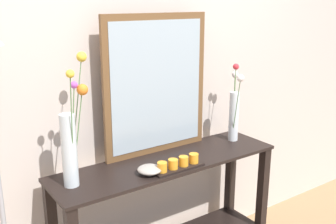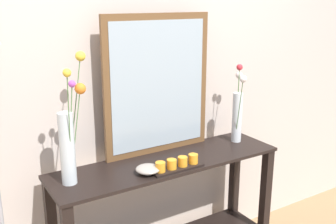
# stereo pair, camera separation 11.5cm
# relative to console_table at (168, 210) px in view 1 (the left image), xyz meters

# --- Properties ---
(wall_back) EXTENTS (6.40, 0.08, 2.70)m
(wall_back) POSITION_rel_console_table_xyz_m (0.00, 0.32, 0.82)
(wall_back) COLOR beige
(wall_back) RESTS_ON ground
(console_table) EXTENTS (1.44, 0.39, 0.86)m
(console_table) POSITION_rel_console_table_xyz_m (0.00, 0.00, 0.00)
(console_table) COLOR black
(console_table) RESTS_ON ground
(mirror_leaning) EXTENTS (0.72, 0.03, 0.86)m
(mirror_leaning) POSITION_rel_console_table_xyz_m (0.03, 0.17, 0.76)
(mirror_leaning) COLOR brown
(mirror_leaning) RESTS_ON console_table
(tall_vase_left) EXTENTS (0.18, 0.19, 0.68)m
(tall_vase_left) POSITION_rel_console_table_xyz_m (-0.59, 0.01, 0.58)
(tall_vase_left) COLOR silver
(tall_vase_left) RESTS_ON console_table
(vase_right) EXTENTS (0.16, 0.21, 0.52)m
(vase_right) POSITION_rel_console_table_xyz_m (0.57, 0.04, 0.54)
(vase_right) COLOR silver
(vase_right) RESTS_ON console_table
(candle_tray) EXTENTS (0.32, 0.09, 0.07)m
(candle_tray) POSITION_rel_console_table_xyz_m (-0.02, -0.13, 0.36)
(candle_tray) COLOR black
(candle_tray) RESTS_ON console_table
(decorative_bowl) EXTENTS (0.14, 0.14, 0.05)m
(decorative_bowl) POSITION_rel_console_table_xyz_m (-0.19, -0.10, 0.36)
(decorative_bowl) COLOR #9E9389
(decorative_bowl) RESTS_ON console_table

